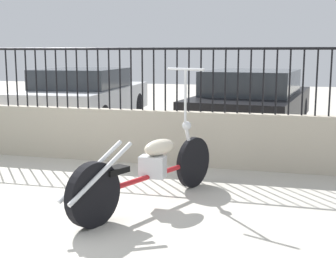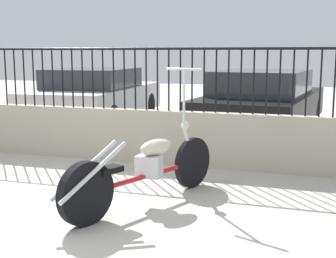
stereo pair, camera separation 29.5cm
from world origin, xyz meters
name	(u,v)px [view 2 (the right image)]	position (x,y,z in m)	size (l,w,h in m)	color
ground_plane	(3,218)	(0.00, 0.00, 0.00)	(40.00, 40.00, 0.00)	#B7B2A5
low_wall	(115,134)	(0.00, 2.75, 0.40)	(8.31, 0.18, 0.81)	#B2A893
fence_railing	(113,70)	(0.00, 2.75, 1.40)	(8.31, 0.04, 0.93)	black
motorcycle_red	(139,171)	(1.18, 0.78, 0.40)	(1.05, 2.24, 1.49)	black
car_silver	(96,96)	(-1.87, 5.88, 0.67)	(2.10, 4.41, 1.30)	black
car_black	(263,102)	(1.92, 5.83, 0.66)	(2.34, 4.68, 1.31)	black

